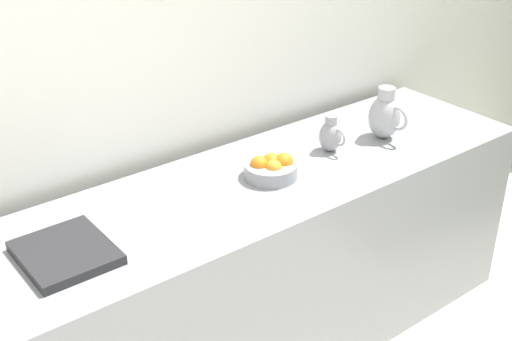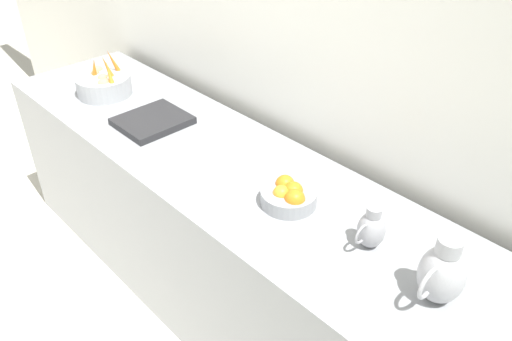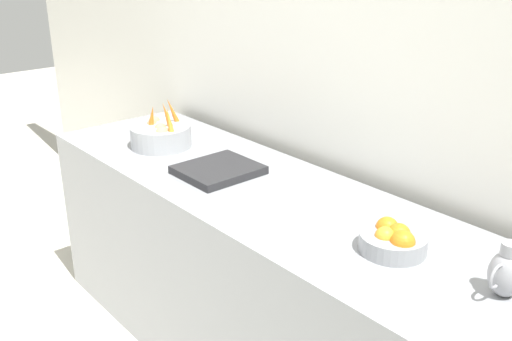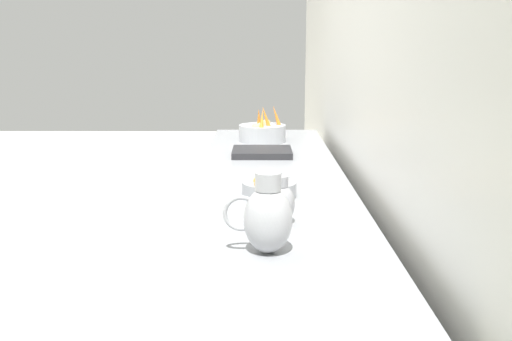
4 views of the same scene
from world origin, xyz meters
name	(u,v)px [view 3 (image 3 of 4)]	position (x,y,z in m)	size (l,w,h in m)	color
prep_counter	(317,316)	(-1.47, 0.25, 0.46)	(0.73, 3.24, 0.92)	gray
vegetable_colander	(161,135)	(-1.44, -0.84, 0.98)	(0.31, 0.31, 0.24)	#9EA0A5
orange_bowl	(393,240)	(-1.46, 0.59, 0.96)	(0.23, 0.23, 0.10)	gray
metal_pitcher_short	(506,272)	(-1.49, 0.96, 1.00)	(0.15, 0.10, 0.17)	#939399
counter_sink_basin	(218,170)	(-1.43, -0.35, 0.94)	(0.34, 0.30, 0.04)	#232326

